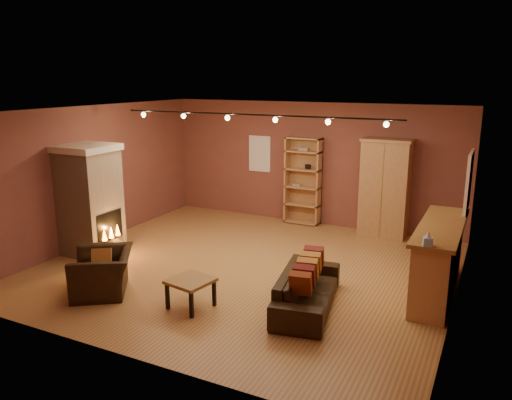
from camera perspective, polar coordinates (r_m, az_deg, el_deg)
The scene contains 16 objects.
floor at distance 9.07m, azimuth -1.14°, elevation -7.76°, with size 7.00×7.00×0.00m, color olive.
ceiling at distance 8.45m, azimuth -1.23°, elevation 10.18°, with size 7.00×7.00×0.00m, color brown.
back_wall at distance 11.58m, azimuth 6.29°, elevation 4.13°, with size 7.00×0.02×2.80m, color brown.
left_wall at distance 10.70m, azimuth -18.07°, elevation 2.72°, with size 0.02×6.50×2.80m, color brown.
right_wall at distance 7.73m, azimuth 22.50°, elevation -1.77°, with size 0.02×6.50×2.80m, color brown.
fireplace at distance 10.03m, azimuth -18.42°, elevation -0.00°, with size 1.01×0.98×2.12m.
back_window at distance 12.03m, azimuth 0.44°, elevation 5.31°, with size 0.56×0.04×0.86m, color white.
bookcase at distance 11.59m, azimuth 5.48°, elevation 2.29°, with size 0.83×0.32×2.02m.
armoire at distance 10.91m, azimuth 14.50°, elevation 1.35°, with size 1.04×0.59×2.11m.
bar_counter at distance 8.33m, azimuth 20.11°, elevation -6.38°, with size 0.64×2.39×1.14m.
tissue_box at distance 7.06m, azimuth 19.06°, elevation -4.29°, with size 0.15×0.15×0.22m.
right_window at distance 9.04m, azimuth 23.14°, elevation 1.95°, with size 0.05×0.90×1.00m, color white.
loveseat at distance 7.51m, azimuth 5.90°, elevation -9.36°, with size 0.89×1.97×0.78m.
armchair at distance 8.31m, azimuth -17.18°, elevation -7.14°, with size 1.14×1.23×0.90m.
coffee_table at distance 7.53m, azimuth -7.49°, elevation -9.43°, with size 0.68×0.68×0.44m.
track_rail at distance 8.63m, azimuth -0.60°, elevation 9.51°, with size 5.20×0.09×0.13m.
Camera 1 is at (3.90, -7.47, 3.35)m, focal length 35.00 mm.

